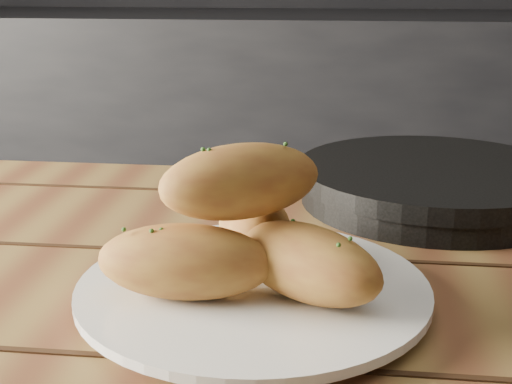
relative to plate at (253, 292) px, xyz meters
name	(u,v)px	position (x,y,z in m)	size (l,w,h in m)	color
counter	(417,172)	(0.30, 1.52, -0.31)	(2.80, 0.60, 0.90)	black
plate	(253,292)	(0.00, 0.00, 0.00)	(0.29, 0.29, 0.02)	white
bread_rolls	(247,233)	(0.00, 0.00, 0.05)	(0.24, 0.21, 0.12)	#A87B2E
skillet	(435,183)	(0.18, 0.29, 0.01)	(0.45, 0.32, 0.05)	black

